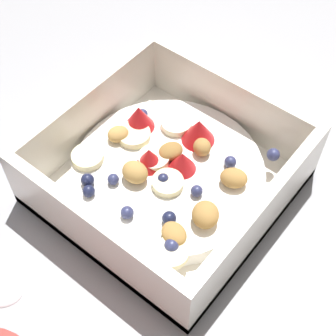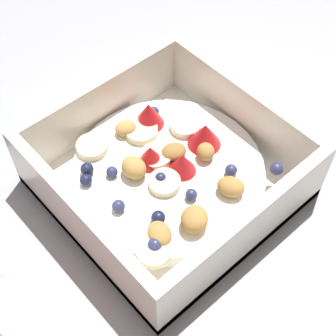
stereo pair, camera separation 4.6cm
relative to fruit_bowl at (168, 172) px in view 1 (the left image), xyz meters
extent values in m
plane|color=#9E9EA3|center=(-0.01, 0.02, -0.02)|extent=(2.40, 2.40, 0.00)
cube|color=white|center=(0.00, 0.00, -0.02)|extent=(0.20, 0.20, 0.01)
cube|color=white|center=(0.00, -0.09, 0.01)|extent=(0.20, 0.01, 0.07)
cube|color=white|center=(0.00, 0.09, 0.01)|extent=(0.20, 0.01, 0.07)
cube|color=white|center=(-0.09, 0.00, 0.01)|extent=(0.01, 0.18, 0.07)
cube|color=white|center=(0.09, 0.00, 0.01)|extent=(0.01, 0.18, 0.07)
cylinder|color=white|center=(0.00, 0.00, 0.00)|extent=(0.17, 0.17, 0.02)
cylinder|color=#F4EAB7|center=(-0.06, -0.06, 0.01)|extent=(0.04, 0.04, 0.01)
cylinder|color=beige|center=(-0.01, -0.01, 0.01)|extent=(0.03, 0.03, 0.01)
cylinder|color=#F7EFC6|center=(0.05, 0.03, 0.01)|extent=(0.03, 0.03, 0.01)
cylinder|color=beige|center=(-0.04, 0.06, 0.01)|extent=(0.04, 0.04, 0.01)
cylinder|color=#F7EFC6|center=(0.00, 0.02, 0.01)|extent=(0.04, 0.04, 0.01)
cylinder|color=beige|center=(0.01, 0.05, 0.01)|extent=(0.04, 0.04, 0.01)
cone|color=red|center=(0.01, -0.01, 0.02)|extent=(0.03, 0.03, 0.02)
cone|color=red|center=(0.04, 0.00, 0.02)|extent=(0.03, 0.03, 0.03)
cone|color=red|center=(0.02, 0.05, 0.02)|extent=(0.04, 0.04, 0.03)
cone|color=red|center=(-0.01, 0.02, 0.02)|extent=(0.03, 0.03, 0.02)
sphere|color=navy|center=(-0.06, 0.00, 0.01)|extent=(0.01, 0.01, 0.01)
sphere|color=navy|center=(0.07, -0.07, 0.01)|extent=(0.01, 0.01, 0.01)
sphere|color=#191E3D|center=(-0.06, 0.04, 0.01)|extent=(0.01, 0.01, 0.01)
sphere|color=navy|center=(0.04, -0.04, 0.01)|extent=(0.01, 0.01, 0.01)
sphere|color=navy|center=(0.03, 0.06, 0.01)|extent=(0.01, 0.01, 0.01)
sphere|color=navy|center=(-0.01, -0.04, 0.01)|extent=(0.01, 0.01, 0.01)
sphere|color=navy|center=(-0.04, 0.03, 0.01)|extent=(0.01, 0.01, 0.01)
sphere|color=#191E3D|center=(-0.04, -0.04, 0.01)|extent=(0.01, 0.01, 0.01)
sphere|color=#23284C|center=(-0.02, -0.01, 0.01)|extent=(0.01, 0.01, 0.01)
sphere|color=navy|center=(-0.06, -0.05, 0.01)|extent=(0.01, 0.01, 0.01)
sphere|color=#191E3D|center=(-0.06, 0.04, 0.01)|extent=(0.01, 0.01, 0.01)
ellipsoid|color=tan|center=(0.00, 0.06, 0.01)|extent=(0.03, 0.02, 0.01)
ellipsoid|color=olive|center=(0.01, 0.01, 0.01)|extent=(0.03, 0.03, 0.01)
ellipsoid|color=#AD7F42|center=(-0.05, -0.05, 0.01)|extent=(0.02, 0.03, 0.01)
ellipsoid|color=#AD7F42|center=(-0.02, -0.06, 0.01)|extent=(0.03, 0.03, 0.02)
ellipsoid|color=#AD7F42|center=(0.03, -0.01, 0.01)|extent=(0.02, 0.02, 0.02)
ellipsoid|color=#AD7F42|center=(0.02, -0.05, 0.01)|extent=(0.03, 0.03, 0.02)
ellipsoid|color=tan|center=(-0.03, 0.01, 0.01)|extent=(0.02, 0.02, 0.02)
camera|label=1|loc=(-0.21, -0.17, 0.37)|focal=54.90mm
camera|label=2|loc=(-0.18, -0.20, 0.37)|focal=54.90mm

